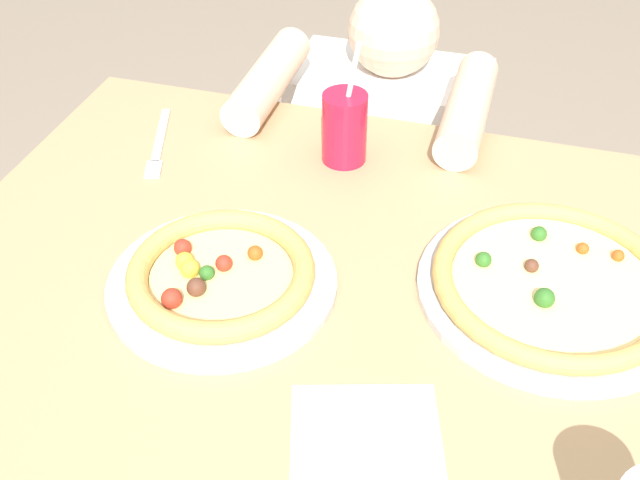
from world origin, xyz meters
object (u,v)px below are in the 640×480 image
pizza_far (553,284)px  drink_cup_colored (345,127)px  diner_seated (382,200)px  fork (159,146)px  pizza_near (221,276)px

pizza_far → drink_cup_colored: bearing=146.1°
pizza_far → diner_seated: diner_seated is taller
diner_seated → drink_cup_colored: bearing=-89.4°
fork → drink_cup_colored: bearing=9.6°
diner_seated → pizza_near: bearing=-95.8°
drink_cup_colored → fork: size_ratio=1.02×
pizza_far → fork: 0.65m
drink_cup_colored → diner_seated: size_ratio=0.23×
pizza_near → diner_seated: 0.80m
pizza_near → pizza_far: bearing=14.5°
drink_cup_colored → fork: drink_cup_colored is taller
pizza_near → pizza_far: size_ratio=0.87×
drink_cup_colored → fork: (-0.30, -0.05, -0.06)m
pizza_near → fork: size_ratio=1.50×
drink_cup_colored → pizza_far: bearing=-33.9°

